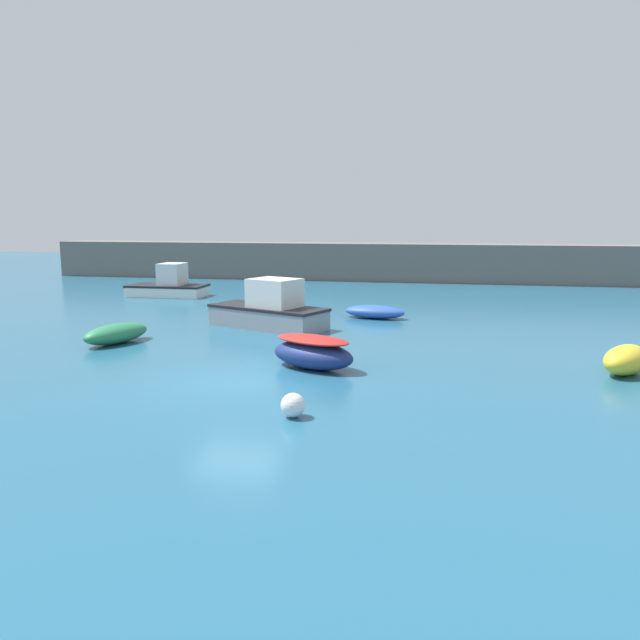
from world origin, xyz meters
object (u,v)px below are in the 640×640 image
(cabin_cruiser_white, at_px, (169,286))
(rowboat_with_red_cover, at_px, (313,352))
(rowboat_white_midwater, at_px, (375,312))
(dinghy_near_pier, at_px, (626,360))
(mooring_buoy_yellow, at_px, (218,307))
(motorboat_grey_hull, at_px, (270,310))
(mooring_buoy_white, at_px, (293,405))
(open_tender_yellow, at_px, (116,334))

(cabin_cruiser_white, xyz_separation_m, rowboat_with_red_cover, (12.19, -15.95, -0.12))
(rowboat_with_red_cover, bearing_deg, rowboat_white_midwater, -69.72)
(dinghy_near_pier, bearing_deg, rowboat_white_midwater, -101.95)
(dinghy_near_pier, bearing_deg, cabin_cruiser_white, -90.04)
(rowboat_white_midwater, xyz_separation_m, cabin_cruiser_white, (-12.96, 5.78, 0.34))
(rowboat_with_red_cover, height_order, mooring_buoy_yellow, rowboat_with_red_cover)
(motorboat_grey_hull, height_order, mooring_buoy_white, motorboat_grey_hull)
(rowboat_with_red_cover, bearing_deg, mooring_buoy_white, 121.16)
(rowboat_white_midwater, height_order, mooring_buoy_white, rowboat_white_midwater)
(cabin_cruiser_white, distance_m, open_tender_yellow, 14.18)
(cabin_cruiser_white, distance_m, motorboat_grey_hull, 12.79)
(cabin_cruiser_white, relative_size, motorboat_grey_hull, 0.83)
(motorboat_grey_hull, bearing_deg, cabin_cruiser_white, -22.93)
(dinghy_near_pier, bearing_deg, mooring_buoy_yellow, -85.54)
(cabin_cruiser_white, height_order, rowboat_with_red_cover, cabin_cruiser_white)
(rowboat_white_midwater, relative_size, mooring_buoy_yellow, 6.40)
(mooring_buoy_white, relative_size, mooring_buoy_yellow, 1.23)
(cabin_cruiser_white, relative_size, rowboat_with_red_cover, 1.44)
(cabin_cruiser_white, height_order, mooring_buoy_white, cabin_cruiser_white)
(open_tender_yellow, distance_m, mooring_buoy_white, 11.20)
(rowboat_white_midwater, relative_size, open_tender_yellow, 0.99)
(mooring_buoy_white, bearing_deg, dinghy_near_pier, 34.07)
(rowboat_with_red_cover, bearing_deg, open_tender_yellow, 8.04)
(dinghy_near_pier, height_order, mooring_buoy_yellow, dinghy_near_pier)
(mooring_buoy_white, xyz_separation_m, mooring_buoy_yellow, (-7.67, 15.46, -0.05))
(motorboat_grey_hull, relative_size, mooring_buoy_yellow, 11.73)
(mooring_buoy_yellow, bearing_deg, rowboat_white_midwater, -3.51)
(rowboat_with_red_cover, bearing_deg, cabin_cruiser_white, -27.99)
(open_tender_yellow, xyz_separation_m, mooring_buoy_yellow, (0.92, 8.26, -0.13))
(mooring_buoy_white, bearing_deg, rowboat_with_red_cover, 96.54)
(rowboat_white_midwater, relative_size, cabin_cruiser_white, 0.66)
(cabin_cruiser_white, relative_size, dinghy_near_pier, 1.91)
(rowboat_white_midwater, xyz_separation_m, dinghy_near_pier, (8.59, -9.01, 0.14))
(rowboat_white_midwater, height_order, motorboat_grey_hull, motorboat_grey_hull)
(rowboat_with_red_cover, relative_size, dinghy_near_pier, 1.32)
(rowboat_white_midwater, xyz_separation_m, motorboat_grey_hull, (-4.08, -3.42, 0.47))
(mooring_buoy_white, bearing_deg, mooring_buoy_yellow, 116.38)
(motorboat_grey_hull, bearing_deg, mooring_buoy_white, 131.54)
(dinghy_near_pier, relative_size, mooring_buoy_white, 4.14)
(dinghy_near_pier, height_order, mooring_buoy_white, dinghy_near_pier)
(cabin_cruiser_white, distance_m, mooring_buoy_white, 24.35)
(mooring_buoy_yellow, bearing_deg, mooring_buoy_white, -63.62)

